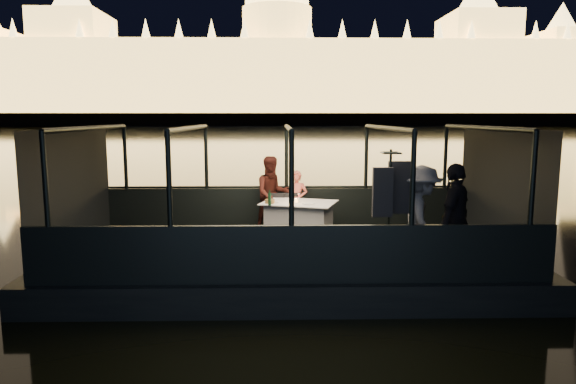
{
  "coord_description": "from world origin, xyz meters",
  "views": [
    {
      "loc": [
        -0.22,
        -9.49,
        3.01
      ],
      "look_at": [
        0.0,
        0.4,
        1.55
      ],
      "focal_mm": 32.0,
      "sensor_mm": 36.0,
      "label": 1
    }
  ],
  "objects_px": {
    "person_woman_coral": "(297,197)",
    "chair_port_left": "(276,213)",
    "chair_port_right": "(292,213)",
    "wine_bottle": "(270,198)",
    "passenger_stripe": "(421,220)",
    "passenger_dark": "(454,222)",
    "person_man_maroon": "(272,197)",
    "dining_table_central": "(299,220)",
    "coat_stand": "(389,218)"
  },
  "relations": [
    {
      "from": "wine_bottle",
      "to": "coat_stand",
      "type": "bearing_deg",
      "value": -46.48
    },
    {
      "from": "chair_port_right",
      "to": "wine_bottle",
      "type": "bearing_deg",
      "value": -121.97
    },
    {
      "from": "person_woman_coral",
      "to": "chair_port_left",
      "type": "bearing_deg",
      "value": -131.68
    },
    {
      "from": "passenger_dark",
      "to": "wine_bottle",
      "type": "relative_size",
      "value": 5.87
    },
    {
      "from": "dining_table_central",
      "to": "passenger_stripe",
      "type": "bearing_deg",
      "value": -50.75
    },
    {
      "from": "chair_port_left",
      "to": "chair_port_right",
      "type": "relative_size",
      "value": 1.0
    },
    {
      "from": "dining_table_central",
      "to": "passenger_stripe",
      "type": "height_order",
      "value": "passenger_stripe"
    },
    {
      "from": "chair_port_right",
      "to": "wine_bottle",
      "type": "distance_m",
      "value": 1.04
    },
    {
      "from": "person_man_maroon",
      "to": "passenger_dark",
      "type": "distance_m",
      "value": 4.34
    },
    {
      "from": "wine_bottle",
      "to": "person_man_maroon",
      "type": "bearing_deg",
      "value": 87.68
    },
    {
      "from": "chair_port_right",
      "to": "person_woman_coral",
      "type": "height_order",
      "value": "person_woman_coral"
    },
    {
      "from": "person_woman_coral",
      "to": "passenger_dark",
      "type": "relative_size",
      "value": 0.75
    },
    {
      "from": "chair_port_left",
      "to": "person_man_maroon",
      "type": "bearing_deg",
      "value": 115.87
    },
    {
      "from": "chair_port_right",
      "to": "person_man_maroon",
      "type": "distance_m",
      "value": 0.59
    },
    {
      "from": "coat_stand",
      "to": "passenger_stripe",
      "type": "xyz_separation_m",
      "value": [
        0.54,
        0.09,
        -0.05
      ]
    },
    {
      "from": "coat_stand",
      "to": "passenger_dark",
      "type": "relative_size",
      "value": 1.12
    },
    {
      "from": "chair_port_right",
      "to": "passenger_dark",
      "type": "distance_m",
      "value": 3.87
    },
    {
      "from": "coat_stand",
      "to": "passenger_dark",
      "type": "xyz_separation_m",
      "value": [
        1.03,
        -0.08,
        -0.05
      ]
    },
    {
      "from": "dining_table_central",
      "to": "coat_stand",
      "type": "height_order",
      "value": "coat_stand"
    },
    {
      "from": "person_woman_coral",
      "to": "passenger_dark",
      "type": "bearing_deg",
      "value": -35.33
    },
    {
      "from": "chair_port_right",
      "to": "passenger_stripe",
      "type": "bearing_deg",
      "value": -55.57
    },
    {
      "from": "person_woman_coral",
      "to": "wine_bottle",
      "type": "height_order",
      "value": "person_woman_coral"
    },
    {
      "from": "passenger_stripe",
      "to": "chair_port_right",
      "type": "bearing_deg",
      "value": 39.61
    },
    {
      "from": "chair_port_right",
      "to": "passenger_dark",
      "type": "height_order",
      "value": "passenger_dark"
    },
    {
      "from": "coat_stand",
      "to": "wine_bottle",
      "type": "relative_size",
      "value": 6.54
    },
    {
      "from": "dining_table_central",
      "to": "person_man_maroon",
      "type": "distance_m",
      "value": 0.99
    },
    {
      "from": "chair_port_right",
      "to": "passenger_stripe",
      "type": "xyz_separation_m",
      "value": [
        2.01,
        -2.75,
        0.4
      ]
    },
    {
      "from": "chair_port_left",
      "to": "passenger_stripe",
      "type": "relative_size",
      "value": 0.49
    },
    {
      "from": "chair_port_left",
      "to": "chair_port_right",
      "type": "height_order",
      "value": "chair_port_right"
    },
    {
      "from": "chair_port_right",
      "to": "person_man_maroon",
      "type": "relative_size",
      "value": 0.52
    },
    {
      "from": "coat_stand",
      "to": "person_woman_coral",
      "type": "bearing_deg",
      "value": 113.59
    },
    {
      "from": "chair_port_left",
      "to": "passenger_stripe",
      "type": "xyz_separation_m",
      "value": [
        2.36,
        -2.75,
        0.4
      ]
    },
    {
      "from": "passenger_stripe",
      "to": "passenger_dark",
      "type": "xyz_separation_m",
      "value": [
        0.48,
        -0.17,
        0.0
      ]
    },
    {
      "from": "dining_table_central",
      "to": "person_man_maroon",
      "type": "bearing_deg",
      "value": 126.95
    },
    {
      "from": "dining_table_central",
      "to": "person_man_maroon",
      "type": "height_order",
      "value": "person_man_maroon"
    },
    {
      "from": "person_woman_coral",
      "to": "person_man_maroon",
      "type": "distance_m",
      "value": 0.53
    },
    {
      "from": "chair_port_right",
      "to": "person_woman_coral",
      "type": "bearing_deg",
      "value": 66.08
    },
    {
      "from": "chair_port_left",
      "to": "wine_bottle",
      "type": "distance_m",
      "value": 0.94
    },
    {
      "from": "chair_port_right",
      "to": "person_woman_coral",
      "type": "xyz_separation_m",
      "value": [
        0.11,
        0.27,
        0.3
      ]
    },
    {
      "from": "chair_port_right",
      "to": "wine_bottle",
      "type": "height_order",
      "value": "wine_bottle"
    },
    {
      "from": "dining_table_central",
      "to": "coat_stand",
      "type": "distance_m",
      "value": 2.79
    },
    {
      "from": "dining_table_central",
      "to": "coat_stand",
      "type": "xyz_separation_m",
      "value": [
        1.34,
        -2.39,
        0.51
      ]
    },
    {
      "from": "coat_stand",
      "to": "wine_bottle",
      "type": "bearing_deg",
      "value": 133.52
    },
    {
      "from": "chair_port_right",
      "to": "passenger_stripe",
      "type": "distance_m",
      "value": 3.43
    },
    {
      "from": "person_woman_coral",
      "to": "passenger_dark",
      "type": "height_order",
      "value": "passenger_dark"
    },
    {
      "from": "dining_table_central",
      "to": "person_woman_coral",
      "type": "relative_size",
      "value": 1.08
    },
    {
      "from": "chair_port_left",
      "to": "coat_stand",
      "type": "relative_size",
      "value": 0.42
    },
    {
      "from": "person_woman_coral",
      "to": "person_man_maroon",
      "type": "bearing_deg",
      "value": -164.1
    },
    {
      "from": "wine_bottle",
      "to": "chair_port_right",
      "type": "bearing_deg",
      "value": 59.79
    },
    {
      "from": "chair_port_left",
      "to": "passenger_stripe",
      "type": "bearing_deg",
      "value": -37.67
    }
  ]
}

